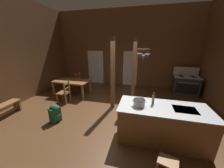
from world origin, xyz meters
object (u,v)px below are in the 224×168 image
(ladderback_chair_by_post, at_px, (64,92))
(bottle_tall_on_counter, at_px, (153,99))
(step_stool, at_px, (167,165))
(mixing_bowl_on_counter, at_px, (142,99))
(ladderback_chair_near_window, at_px, (80,81))
(kitchen_island, at_px, (161,123))
(backpack, at_px, (55,112))
(dining_table, at_px, (72,82))
(stockpot_on_counter, at_px, (139,103))
(bench_along_left_wall, at_px, (2,110))
(stove_range, at_px, (185,85))

(ladderback_chair_by_post, xyz_separation_m, bottle_tall_on_counter, (3.45, -1.26, 0.60))
(step_stool, distance_m, mixing_bowl_on_counter, 1.51)
(ladderback_chair_by_post, height_order, bottle_tall_on_counter, bottle_tall_on_counter)
(ladderback_chair_near_window, bearing_deg, mixing_bowl_on_counter, -39.93)
(kitchen_island, bearing_deg, backpack, 179.11)
(ladderback_chair_near_window, height_order, mixing_bowl_on_counter, mixing_bowl_on_counter)
(step_stool, bearing_deg, bottle_tall_on_counter, 103.84)
(ladderback_chair_near_window, relative_size, mixing_bowl_on_counter, 5.38)
(kitchen_island, xyz_separation_m, ladderback_chair_by_post, (-3.69, 1.36, -0.01))
(dining_table, distance_m, stockpot_on_counter, 3.94)
(ladderback_chair_near_window, xyz_separation_m, bench_along_left_wall, (-1.22, -3.21, -0.15))
(step_stool, bearing_deg, ladderback_chair_near_window, 134.16)
(bottle_tall_on_counter, bearing_deg, mixing_bowl_on_counter, 151.13)
(dining_table, xyz_separation_m, mixing_bowl_on_counter, (3.28, -1.93, 0.31))
(dining_table, bearing_deg, kitchen_island, -29.89)
(bench_along_left_wall, bearing_deg, ladderback_chair_near_window, 69.20)
(mixing_bowl_on_counter, relative_size, bottle_tall_on_counter, 0.54)
(mixing_bowl_on_counter, bearing_deg, ladderback_chair_by_post, 160.76)
(dining_table, bearing_deg, bench_along_left_wall, -117.86)
(backpack, bearing_deg, bottle_tall_on_counter, 1.00)
(stove_range, bearing_deg, step_stool, -110.03)
(ladderback_chair_near_window, relative_size, bottle_tall_on_counter, 2.93)
(stove_range, xyz_separation_m, mixing_bowl_on_counter, (-2.15, -3.27, 0.48))
(bench_along_left_wall, distance_m, mixing_bowl_on_counter, 4.61)
(stove_range, xyz_separation_m, ladderback_chair_by_post, (-5.32, -2.16, -0.03))
(kitchen_island, distance_m, dining_table, 4.39)
(ladderback_chair_near_window, height_order, backpack, ladderback_chair_near_window)
(ladderback_chair_near_window, distance_m, stockpot_on_counter, 4.52)
(stove_range, relative_size, dining_table, 0.75)
(bench_along_left_wall, bearing_deg, backpack, 7.22)
(kitchen_island, relative_size, bottle_tall_on_counter, 6.74)
(stove_range, distance_m, mixing_bowl_on_counter, 3.94)
(dining_table, bearing_deg, stove_range, 13.79)
(backpack, bearing_deg, ladderback_chair_by_post, 111.23)
(kitchen_island, relative_size, ladderback_chair_near_window, 2.30)
(stove_range, xyz_separation_m, bench_along_left_wall, (-6.69, -3.71, -0.18))
(stove_range, bearing_deg, ladderback_chair_by_post, -157.91)
(stockpot_on_counter, relative_size, bottle_tall_on_counter, 1.10)
(stove_range, relative_size, step_stool, 3.10)
(stove_range, xyz_separation_m, step_stool, (-1.62, -4.45, -0.30))
(backpack, relative_size, stockpot_on_counter, 1.67)
(ladderback_chair_near_window, xyz_separation_m, backpack, (0.65, -2.98, -0.14))
(ladderback_chair_by_post, distance_m, mixing_bowl_on_counter, 3.40)
(stockpot_on_counter, bearing_deg, mixing_bowl_on_counter, 77.80)
(ladderback_chair_by_post, bearing_deg, mixing_bowl_on_counter, -19.24)
(stockpot_on_counter, height_order, mixing_bowl_on_counter, stockpot_on_counter)
(bench_along_left_wall, height_order, backpack, backpack)
(stove_range, bearing_deg, bottle_tall_on_counter, -118.76)
(kitchen_island, xyz_separation_m, stove_range, (1.63, 3.52, 0.02))
(step_stool, relative_size, ladderback_chair_by_post, 0.45)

